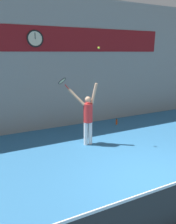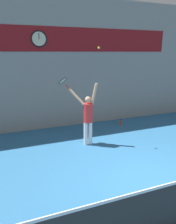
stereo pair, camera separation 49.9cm
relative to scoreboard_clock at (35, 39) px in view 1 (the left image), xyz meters
The scene contains 8 objects.
ground_plane 6.17m from the scoreboard_clock, 71.45° to the right, with size 18.00×18.00×0.00m, color teal.
back_wall 1.88m from the scoreboard_clock, ahead, with size 18.00×0.10×5.00m.
sponsor_banner 1.63m from the scoreboard_clock, ahead, with size 7.79×0.02×0.89m.
scoreboard_clock is the anchor object (origin of this frame).
tennis_player 3.38m from the scoreboard_clock, 62.55° to the right, with size 0.88×0.52×2.05m.
tennis_racket 2.14m from the scoreboard_clock, 75.25° to the right, with size 0.39×0.39×0.37m.
tennis_ball 2.63m from the scoreboard_clock, 58.18° to the right, with size 0.07×0.07×0.07m.
water_bottle 4.59m from the scoreboard_clock, 13.58° to the right, with size 0.07×0.07×0.26m.
Camera 1 is at (-3.50, -3.30, 2.98)m, focal length 35.00 mm.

